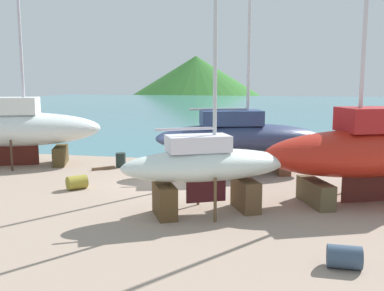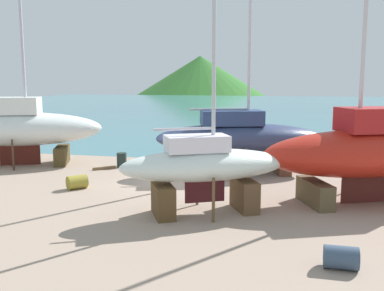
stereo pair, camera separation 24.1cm
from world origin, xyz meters
name	(u,v)px [view 1 (the left image)]	position (x,y,z in m)	size (l,w,h in m)	color
ground_plane	(138,206)	(0.00, -4.41, 0.00)	(43.87, 43.87, 0.00)	tan
sea_water	(254,107)	(0.00, 63.31, 0.00)	(138.74, 113.49, 0.01)	teal
headland_hill	(196,93)	(-28.32, 145.27, 0.00)	(93.26, 93.26, 28.25)	#326F2A
sailboat_mid_port	(16,128)	(-10.29, 2.45, 2.34)	(10.62, 6.71, 15.10)	#48391E
sailboat_far_slipway	(206,167)	(2.97, -4.79, 1.90)	(7.04, 5.02, 10.27)	brown
sailboat_large_starboard	(238,137)	(3.43, 3.04, 2.09)	(9.97, 5.73, 15.92)	brown
sailboat_small_center	(369,151)	(9.59, -1.71, 2.27)	(9.88, 6.40, 17.03)	brown
barrel_tipped_right	(146,164)	(-1.92, 2.50, 0.40)	(0.60, 0.60, 0.80)	#22311F
barrel_ochre	(121,160)	(-3.79, 3.28, 0.44)	(0.60, 0.60, 0.87)	#222F2B
barrel_rust_mid	(77,182)	(-3.89, -2.31, 0.34)	(0.67, 0.67, 0.93)	olive
barrel_by_slipway	(344,257)	(7.79, -9.09, 0.33)	(0.67, 0.67, 0.95)	#394C63
timber_long_aft	(103,168)	(-4.51, 2.31, 0.08)	(1.40, 0.13, 0.16)	brown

